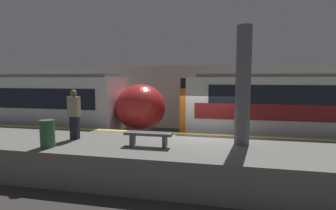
{
  "coord_description": "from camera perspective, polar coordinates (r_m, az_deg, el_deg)",
  "views": [
    {
      "loc": [
        0.76,
        -10.0,
        3.21
      ],
      "look_at": [
        -1.61,
        0.83,
        2.09
      ],
      "focal_mm": 28.0,
      "sensor_mm": 36.0,
      "label": 1
    }
  ],
  "objects": [
    {
      "name": "train_modern",
      "position": [
        16.62,
        -30.76,
        -0.01
      ],
      "size": [
        16.39,
        2.82,
        3.44
      ],
      "color": "black",
      "rests_on": "ground"
    },
    {
      "name": "platform",
      "position": [
        8.66,
        6.87,
        -12.2
      ],
      "size": [
        40.0,
        3.59,
        1.1
      ],
      "color": "slate",
      "rests_on": "ground"
    },
    {
      "name": "person_waiting",
      "position": [
        9.7,
        -19.74,
        -1.68
      ],
      "size": [
        0.38,
        0.24,
        1.74
      ],
      "color": "black",
      "rests_on": "platform"
    },
    {
      "name": "platform_bench",
      "position": [
        8.26,
        -4.27,
        -6.73
      ],
      "size": [
        1.5,
        0.4,
        0.45
      ],
      "color": "#4C4C51",
      "rests_on": "platform"
    },
    {
      "name": "ground_plane",
      "position": [
        10.53,
        7.79,
        -12.03
      ],
      "size": [
        120.0,
        120.0,
        0.0
      ],
      "primitive_type": "plane",
      "color": "#33302D"
    },
    {
      "name": "support_pillar_near",
      "position": [
        8.64,
        16.03,
        3.99
      ],
      "size": [
        0.48,
        0.48,
        3.77
      ],
      "color": "#56565B",
      "rests_on": "platform"
    },
    {
      "name": "station_rear_barrier",
      "position": [
        16.54,
        9.7,
        1.58
      ],
      "size": [
        50.0,
        0.15,
        4.04
      ],
      "color": "#B2AD9E",
      "rests_on": "ground"
    },
    {
      "name": "trash_bin",
      "position": [
        8.98,
        -24.77,
        -5.66
      ],
      "size": [
        0.44,
        0.44,
        0.85
      ],
      "color": "#2D5B38",
      "rests_on": "platform"
    }
  ]
}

